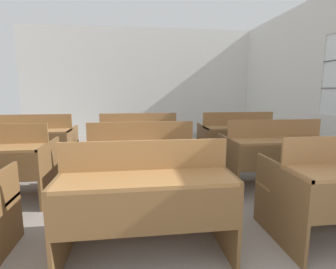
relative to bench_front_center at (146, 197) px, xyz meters
name	(u,v)px	position (x,y,z in m)	size (l,w,h in m)	color
wall_back	(140,83)	(0.13, 5.97, 1.08)	(6.78, 0.06, 3.14)	silver
bench_front_center	(146,197)	(0.00, 0.00, 0.00)	(1.33, 0.83, 0.95)	brown
bench_second_center	(141,158)	(0.00, 1.25, 0.00)	(1.33, 0.83, 0.95)	brown
bench_second_right	(274,153)	(1.82, 1.28, 0.00)	(1.33, 0.83, 0.95)	brown
bench_third_left	(31,142)	(-1.79, 2.53, 0.00)	(1.33, 0.83, 0.95)	brown
bench_third_center	(139,139)	(0.00, 2.54, 0.00)	(1.33, 0.83, 0.95)	brown
bench_third_right	(238,137)	(1.82, 2.54, 0.00)	(1.33, 0.83, 0.95)	brown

